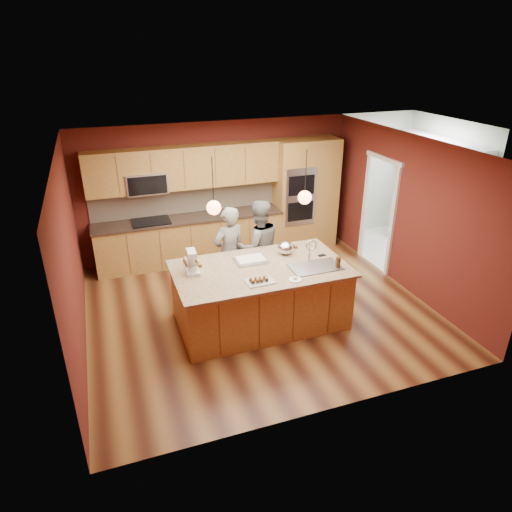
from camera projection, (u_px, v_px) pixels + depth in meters
name	position (u px, v px, depth m)	size (l,w,h in m)	color
floor	(258.00, 308.00, 7.68)	(5.50, 5.50, 0.00)	#421F11
ceiling	(258.00, 146.00, 6.54)	(5.50, 5.50, 0.00)	white
wall_back	(217.00, 189.00, 9.24)	(5.50, 5.50, 0.00)	#531A14
wall_front	(336.00, 316.00, 4.98)	(5.50, 5.50, 0.00)	#531A14
wall_left	(71.00, 259.00, 6.28)	(5.00, 5.00, 0.00)	#531A14
wall_right	(407.00, 214.00, 7.94)	(5.00, 5.00, 0.00)	#531A14
cabinet_run	(187.00, 214.00, 8.98)	(3.74, 0.64, 2.30)	olive
oven_column	(305.00, 194.00, 9.62)	(1.30, 0.62, 2.30)	olive
doorway_trim	(378.00, 215.00, 8.74)	(0.08, 1.11, 2.20)	white
laundry_room	(441.00, 157.00, 9.19)	(2.60, 2.70, 2.70)	silver
pendant_left	(214.00, 207.00, 6.24)	(0.20, 0.20, 0.80)	black
pendant_right	(305.00, 197.00, 6.66)	(0.20, 0.20, 0.80)	black
island	(261.00, 295.00, 7.09)	(2.63, 1.47, 1.35)	olive
person_left	(229.00, 253.00, 7.73)	(0.60, 0.39, 1.63)	black
person_right	(259.00, 247.00, 7.88)	(0.82, 0.64, 1.69)	gray
stand_mixer	(192.00, 264.00, 6.65)	(0.21, 0.28, 0.36)	silver
sheet_cake	(251.00, 260.00, 7.08)	(0.50, 0.37, 0.05)	silver
cooling_rack	(260.00, 281.00, 6.47)	(0.40, 0.28, 0.02)	#A6A8AD
mixing_bowl	(285.00, 248.00, 7.30)	(0.25, 0.25, 0.22)	silver
plate	(295.00, 280.00, 6.52)	(0.18, 0.18, 0.01)	white
tumbler	(338.00, 262.00, 6.86)	(0.08, 0.08, 0.16)	#351C0B
phone	(322.00, 255.00, 7.27)	(0.12, 0.06, 0.01)	black
cupcakes_left	(193.00, 262.00, 6.98)	(0.26, 0.34, 0.08)	tan
cupcakes_rack	(259.00, 279.00, 6.45)	(0.27, 0.14, 0.06)	tan
cupcakes_right	(291.00, 246.00, 7.53)	(0.23, 0.15, 0.07)	tan
washer	(434.00, 230.00, 9.52)	(0.62, 0.64, 1.00)	silver
dryer	(410.00, 219.00, 10.13)	(0.61, 0.63, 0.98)	silver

